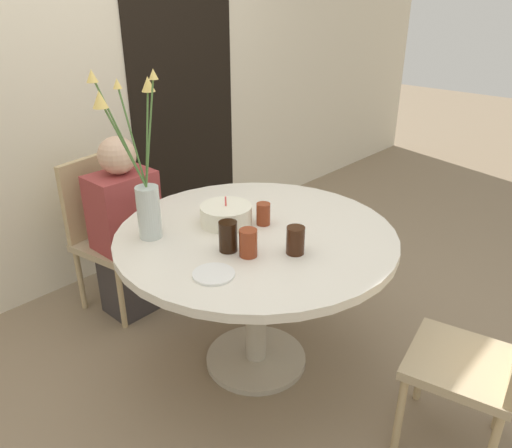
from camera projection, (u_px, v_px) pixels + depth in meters
name	position (u px, v px, depth m)	size (l,w,h in m)	color
ground_plane	(256.00, 360.00, 2.57)	(16.00, 16.00, 0.00)	#89755B
wall_back	(76.00, 71.00, 2.87)	(8.00, 0.05, 2.60)	beige
doorway_panel	(185.00, 100.00, 3.48)	(0.90, 0.01, 2.05)	black
dining_table	(256.00, 255.00, 2.30)	(1.27, 1.27, 0.74)	silver
chair_far_back	(107.00, 227.00, 2.86)	(0.46, 0.46, 0.89)	tan
chair_right_flank	(489.00, 353.00, 1.87)	(0.47, 0.47, 0.89)	tan
birthday_cake	(226.00, 215.00, 2.31)	(0.24, 0.24, 0.13)	white
flower_vase	(143.00, 186.00, 2.11)	(0.30, 0.22, 0.72)	silver
side_plate	(214.00, 274.00, 1.91)	(0.17, 0.17, 0.01)	white
drink_glass_0	(248.00, 243.00, 2.03)	(0.08, 0.08, 0.12)	maroon
drink_glass_1	(263.00, 214.00, 2.30)	(0.07, 0.07, 0.10)	maroon
drink_glass_2	(228.00, 236.00, 2.07)	(0.08, 0.08, 0.13)	black
drink_glass_3	(295.00, 240.00, 2.05)	(0.08, 0.08, 0.12)	#33190C
person_woman	(127.00, 234.00, 2.79)	(0.34, 0.24, 1.05)	#383333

